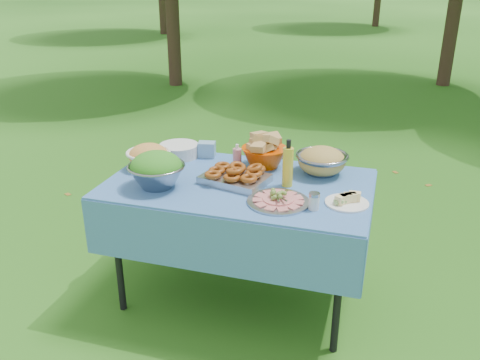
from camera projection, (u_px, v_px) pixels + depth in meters
name	position (u px, v px, depth m)	size (l,w,h in m)	color
ground	(239.00, 295.00, 3.14)	(80.00, 80.00, 0.00)	#123A0A
picnic_table	(239.00, 242.00, 2.99)	(1.46, 0.86, 0.76)	#79B1E8
salad_bowl	(156.00, 170.00, 2.75)	(0.31, 0.31, 0.20)	gray
pasta_bowl_white	(148.00, 156.00, 3.03)	(0.26, 0.26, 0.14)	white
plate_stack	(179.00, 150.00, 3.22)	(0.25, 0.25, 0.08)	white
wipes_box	(207.00, 149.00, 3.21)	(0.11, 0.08, 0.10)	#7AA8CB
sanitizer_bottle	(237.00, 156.00, 3.02)	(0.05, 0.05, 0.15)	#D0797F
bread_bowl	(264.00, 152.00, 3.04)	(0.27, 0.27, 0.18)	#CB4000
pasta_bowl_steel	(322.00, 160.00, 2.94)	(0.30, 0.30, 0.16)	gray
fried_tray	(235.00, 176.00, 2.83)	(0.35, 0.25, 0.08)	#ABABAF
charcuterie_platter	(278.00, 196.00, 2.58)	(0.32, 0.32, 0.07)	#A0A1A6
oil_bottle	(288.00, 163.00, 2.75)	(0.06, 0.06, 0.26)	gold
cheese_plate	(347.00, 198.00, 2.57)	(0.22, 0.22, 0.06)	white
shaker	(314.00, 201.00, 2.51)	(0.06, 0.06, 0.09)	silver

